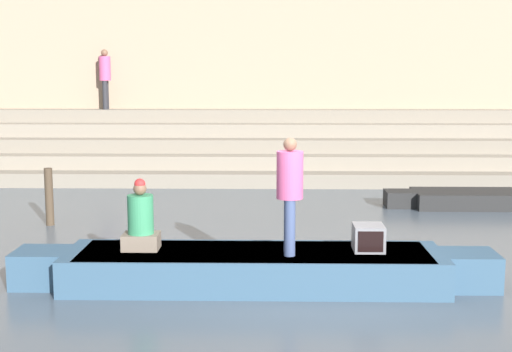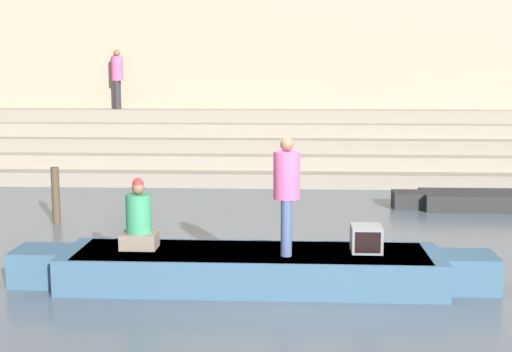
{
  "view_description": "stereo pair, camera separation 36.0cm",
  "coord_description": "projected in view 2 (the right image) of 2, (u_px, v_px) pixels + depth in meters",
  "views": [
    {
      "loc": [
        -0.54,
        -9.78,
        3.07
      ],
      "look_at": [
        -0.77,
        1.25,
        1.41
      ],
      "focal_mm": 50.0,
      "sensor_mm": 36.0,
      "label": 1
    },
    {
      "loc": [
        -0.18,
        -9.76,
        3.07
      ],
      "look_at": [
        -0.77,
        1.25,
        1.41
      ],
      "focal_mm": 50.0,
      "sensor_mm": 36.0,
      "label": 2
    }
  ],
  "objects": [
    {
      "name": "rowboat_main",
      "position": [
        251.0,
        268.0,
        10.14
      ],
      "size": [
        6.85,
        1.47,
        0.51
      ],
      "rotation": [
        0.0,
        0.0,
        -0.05
      ],
      "color": "#33516B",
      "rests_on": "ground"
    },
    {
      "name": "mooring_post",
      "position": [
        56.0,
        196.0,
        14.19
      ],
      "size": [
        0.16,
        0.16,
        1.15
      ],
      "primitive_type": "cylinder",
      "color": "#473828",
      "rests_on": "ground"
    },
    {
      "name": "person_standing",
      "position": [
        287.0,
        188.0,
        9.81
      ],
      "size": [
        0.37,
        0.37,
        1.63
      ],
      "rotation": [
        0.0,
        0.0,
        0.06
      ],
      "color": "#3D4C75",
      "rests_on": "rowboat_main"
    },
    {
      "name": "tv_set",
      "position": [
        366.0,
        239.0,
        10.07
      ],
      "size": [
        0.43,
        0.48,
        0.37
      ],
      "rotation": [
        0.0,
        0.0,
        -0.15
      ],
      "color": "slate",
      "rests_on": "rowboat_main"
    },
    {
      "name": "person_rowing",
      "position": [
        139.0,
        221.0,
        10.21
      ],
      "size": [
        0.52,
        0.41,
        1.03
      ],
      "rotation": [
        0.0,
        0.0,
        0.06
      ],
      "color": "#756656",
      "rests_on": "rowboat_main"
    },
    {
      "name": "back_wall",
      "position": [
        301.0,
        34.0,
        21.69
      ],
      "size": [
        34.2,
        1.28,
        8.31
      ],
      "color": "tan",
      "rests_on": "ground"
    },
    {
      "name": "ground_plane",
      "position": [
        305.0,
        288.0,
        10.09
      ],
      "size": [
        120.0,
        120.0,
        0.0
      ],
      "primitive_type": "plane",
      "color": "#4C5660"
    },
    {
      "name": "ghat_steps",
      "position": [
        300.0,
        153.0,
        20.38
      ],
      "size": [
        36.0,
        3.4,
        1.88
      ],
      "color": "gray",
      "rests_on": "ground"
    },
    {
      "name": "person_on_steps",
      "position": [
        117.0,
        75.0,
        21.24
      ],
      "size": [
        0.34,
        0.34,
        1.77
      ],
      "rotation": [
        0.0,
        0.0,
        1.7
      ],
      "color": "#28282D",
      "rests_on": "ghat_steps"
    }
  ]
}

